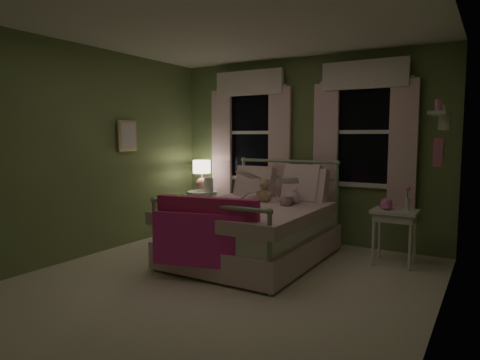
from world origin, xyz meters
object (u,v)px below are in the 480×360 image
Objects in this scene: child_right at (291,180)px; teddy_bear at (265,192)px; child_left at (252,176)px; table_lamp at (202,172)px; nightstand_left at (202,206)px; nightstand_right at (395,218)px; bed at (255,229)px.

child_right is 2.43× the size of teddy_bear.
table_lamp is at bearing -34.29° from child_left.
nightstand_left is 1.02× the size of nightstand_right.
table_lamp is (-1.10, 0.39, -0.02)m from child_left.
child_left reaches higher than bed.
table_lamp is at bearing 158.28° from teddy_bear.
teddy_bear is (0.28, -0.16, -0.18)m from child_left.
child_left is 1.07× the size of child_right.
child_right is at bearing 57.61° from bed.
teddy_bear reaches higher than nightstand_right.
table_lamp is (0.00, -0.00, 0.54)m from nightstand_left.
table_lamp reaches higher than nightstand_right.
child_right reaches higher than teddy_bear.
nightstand_left is at bearing 158.28° from teddy_bear.
bed is at bearing 108.72° from child_left.
bed reaches higher than teddy_bear.
teddy_bear is (-0.28, -0.16, -0.15)m from child_right.
teddy_bear reaches higher than nightstand_left.
teddy_bear is at bearing 91.15° from bed.
teddy_bear is at bearing 17.62° from child_right.
child_left reaches higher than nightstand_left.
bed is 2.71× the size of child_right.
child_left is at bearing -11.88° from child_right.
child_left is 0.56m from child_right.
child_left is 1.80× the size of table_lamp.
bed is 6.57× the size of teddy_bear.
child_left is at bearing 123.42° from bed.
bed is at bearing -88.85° from teddy_bear.
child_right is 1.79m from nightstand_left.
table_lamp is (-1.66, 0.39, 0.01)m from child_right.
nightstand_left is (-1.10, 0.39, -0.55)m from child_left.
table_lamp is at bearing -90.00° from nightstand_left.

